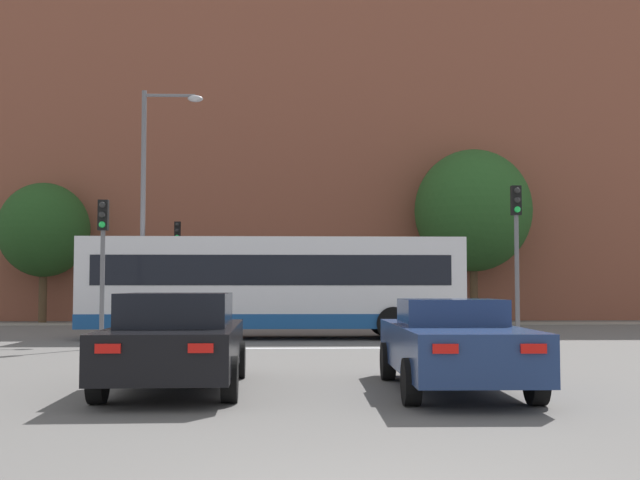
% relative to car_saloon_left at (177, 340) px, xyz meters
% --- Properties ---
extents(stop_line_strip, '(8.50, 0.30, 0.01)m').
position_rel_car_saloon_left_xyz_m(stop_line_strip, '(2.33, 8.28, -0.76)').
color(stop_line_strip, silver).
rests_on(stop_line_strip, ground_plane).
extents(far_pavement, '(69.44, 2.50, 0.01)m').
position_rel_car_saloon_left_xyz_m(far_pavement, '(2.33, 22.17, -0.76)').
color(far_pavement, gray).
rests_on(far_pavement, ground_plane).
extents(brick_civic_building, '(44.89, 11.05, 25.69)m').
position_rel_car_saloon_left_xyz_m(brick_civic_building, '(5.74, 30.38, 8.99)').
color(brick_civic_building, brown).
rests_on(brick_civic_building, ground_plane).
extents(car_saloon_left, '(2.09, 4.88, 1.49)m').
position_rel_car_saloon_left_xyz_m(car_saloon_left, '(0.00, 0.00, 0.00)').
color(car_saloon_left, black).
rests_on(car_saloon_left, ground_plane).
extents(car_roadster_right, '(1.96, 4.88, 1.40)m').
position_rel_car_saloon_left_xyz_m(car_roadster_right, '(4.25, -0.32, -0.06)').
color(car_roadster_right, navy).
rests_on(car_roadster_right, ground_plane).
extents(bus_crossing_lead, '(11.60, 2.69, 3.08)m').
position_rel_car_saloon_left_xyz_m(bus_crossing_lead, '(1.20, 12.31, 0.89)').
color(bus_crossing_lead, silver).
rests_on(bus_crossing_lead, ground_plane).
extents(traffic_light_far_left, '(0.26, 0.31, 4.39)m').
position_rel_car_saloon_left_xyz_m(traffic_light_far_left, '(-3.13, 21.89, 2.17)').
color(traffic_light_far_left, slate).
rests_on(traffic_light_far_left, ground_plane).
extents(traffic_light_near_left, '(0.26, 0.31, 3.86)m').
position_rel_car_saloon_left_xyz_m(traffic_light_near_left, '(-3.15, 8.44, 1.85)').
color(traffic_light_near_left, slate).
rests_on(traffic_light_near_left, ground_plane).
extents(traffic_light_near_right, '(0.26, 0.31, 4.33)m').
position_rel_car_saloon_left_xyz_m(traffic_light_near_right, '(7.87, 8.83, 2.14)').
color(traffic_light_near_right, slate).
rests_on(traffic_light_near_right, ground_plane).
extents(street_lamp_junction, '(2.01, 0.36, 8.06)m').
position_rel_car_saloon_left_xyz_m(street_lamp_junction, '(-2.79, 13.71, 4.08)').
color(street_lamp_junction, slate).
rests_on(street_lamp_junction, ground_plane).
extents(pedestrian_waiting, '(0.46, 0.38, 1.58)m').
position_rel_car_saloon_left_xyz_m(pedestrian_waiting, '(-5.94, 21.46, 0.15)').
color(pedestrian_waiting, brown).
rests_on(pedestrian_waiting, ground_plane).
extents(pedestrian_walking_east, '(0.44, 0.30, 1.57)m').
position_rel_car_saloon_left_xyz_m(pedestrian_walking_east, '(-1.65, 21.95, 0.14)').
color(pedestrian_walking_east, black).
rests_on(pedestrian_walking_east, ground_plane).
extents(tree_by_building, '(4.03, 4.03, 6.26)m').
position_rel_car_saloon_left_xyz_m(tree_by_building, '(-9.35, 23.70, 3.37)').
color(tree_by_building, '#4C3823').
rests_on(tree_by_building, ground_plane).
extents(tree_kerbside, '(5.32, 5.32, 7.87)m').
position_rel_car_saloon_left_xyz_m(tree_kerbside, '(10.06, 23.61, 4.30)').
color(tree_kerbside, '#4C3823').
rests_on(tree_kerbside, ground_plane).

